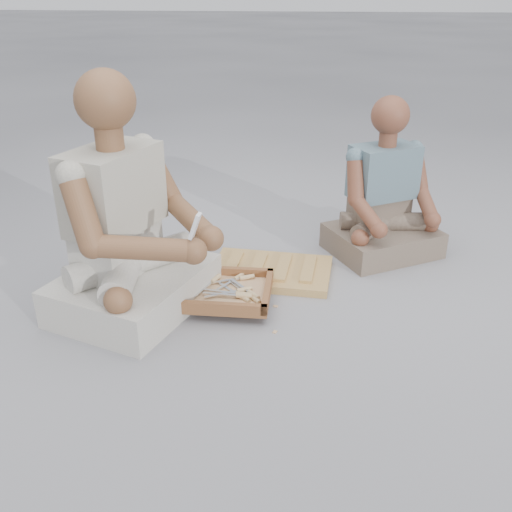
# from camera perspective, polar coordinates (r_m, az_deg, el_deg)

# --- Properties ---
(ground) EXTENTS (60.00, 60.00, 0.00)m
(ground) POSITION_cam_1_polar(r_m,az_deg,el_deg) (2.35, 2.58, -8.21)
(ground) COLOR #949398
(ground) RESTS_ON ground
(carved_panel) EXTENTS (0.60, 0.43, 0.04)m
(carved_panel) POSITION_cam_1_polar(r_m,az_deg,el_deg) (2.82, 1.51, -1.54)
(carved_panel) COLOR #9F7C3D
(carved_panel) RESTS_ON ground
(tool_tray) EXTENTS (0.45, 0.36, 0.06)m
(tool_tray) POSITION_cam_1_polar(r_m,az_deg,el_deg) (2.56, -3.55, -3.57)
(tool_tray) COLOR brown
(tool_tray) RESTS_ON carved_panel
(chisel_0) EXTENTS (0.09, 0.21, 0.02)m
(chisel_0) POSITION_cam_1_polar(r_m,az_deg,el_deg) (2.62, -4.32, -2.48)
(chisel_0) COLOR silver
(chisel_0) RESTS_ON tool_tray
(chisel_1) EXTENTS (0.21, 0.11, 0.02)m
(chisel_1) POSITION_cam_1_polar(r_m,az_deg,el_deg) (2.65, -1.37, -2.20)
(chisel_1) COLOR silver
(chisel_1) RESTS_ON tool_tray
(chisel_2) EXTENTS (0.17, 0.17, 0.02)m
(chisel_2) POSITION_cam_1_polar(r_m,az_deg,el_deg) (2.51, -1.48, -4.10)
(chisel_2) COLOR silver
(chisel_2) RESTS_ON tool_tray
(chisel_3) EXTENTS (0.22, 0.03, 0.02)m
(chisel_3) POSITION_cam_1_polar(r_m,az_deg,el_deg) (2.49, -1.69, -3.97)
(chisel_3) COLOR silver
(chisel_3) RESTS_ON tool_tray
(chisel_4) EXTENTS (0.16, 0.18, 0.02)m
(chisel_4) POSITION_cam_1_polar(r_m,az_deg,el_deg) (2.50, -0.41, -4.15)
(chisel_4) COLOR silver
(chisel_4) RESTS_ON tool_tray
(chisel_5) EXTENTS (0.13, 0.20, 0.02)m
(chisel_5) POSITION_cam_1_polar(r_m,az_deg,el_deg) (2.65, -1.95, -2.23)
(chisel_5) COLOR silver
(chisel_5) RESTS_ON tool_tray
(chisel_6) EXTENTS (0.20, 0.12, 0.02)m
(chisel_6) POSITION_cam_1_polar(r_m,az_deg,el_deg) (2.54, -1.64, -3.47)
(chisel_6) COLOR silver
(chisel_6) RESTS_ON tool_tray
(chisel_7) EXTENTS (0.22, 0.05, 0.02)m
(chisel_7) POSITION_cam_1_polar(r_m,az_deg,el_deg) (2.51, -1.73, -3.79)
(chisel_7) COLOR silver
(chisel_7) RESTS_ON tool_tray
(chisel_8) EXTENTS (0.16, 0.18, 0.02)m
(chisel_8) POSITION_cam_1_polar(r_m,az_deg,el_deg) (2.51, -0.52, -3.73)
(chisel_8) COLOR silver
(chisel_8) RESTS_ON tool_tray
(wood_chip_0) EXTENTS (0.02, 0.02, 0.00)m
(wood_chip_0) POSITION_cam_1_polar(r_m,az_deg,el_deg) (2.71, -5.26, -3.29)
(wood_chip_0) COLOR #DCAC82
(wood_chip_0) RESTS_ON ground
(wood_chip_1) EXTENTS (0.02, 0.02, 0.00)m
(wood_chip_1) POSITION_cam_1_polar(r_m,az_deg,el_deg) (2.51, -12.15, -6.36)
(wood_chip_1) COLOR #DCAC82
(wood_chip_1) RESTS_ON ground
(wood_chip_2) EXTENTS (0.02, 0.02, 0.00)m
(wood_chip_2) POSITION_cam_1_polar(r_m,az_deg,el_deg) (2.38, 1.90, -7.59)
(wood_chip_2) COLOR #DCAC82
(wood_chip_2) RESTS_ON ground
(wood_chip_3) EXTENTS (0.02, 0.02, 0.00)m
(wood_chip_3) POSITION_cam_1_polar(r_m,az_deg,el_deg) (2.95, -4.98, -0.73)
(wood_chip_3) COLOR #DCAC82
(wood_chip_3) RESTS_ON ground
(wood_chip_4) EXTENTS (0.02, 0.02, 0.00)m
(wood_chip_4) POSITION_cam_1_polar(r_m,az_deg,el_deg) (2.60, -10.85, -5.04)
(wood_chip_4) COLOR #DCAC82
(wood_chip_4) RESTS_ON ground
(wood_chip_5) EXTENTS (0.02, 0.02, 0.00)m
(wood_chip_5) POSITION_cam_1_polar(r_m,az_deg,el_deg) (2.83, 4.29, -1.87)
(wood_chip_5) COLOR #DCAC82
(wood_chip_5) RESTS_ON ground
(wood_chip_6) EXTENTS (0.02, 0.02, 0.00)m
(wood_chip_6) POSITION_cam_1_polar(r_m,az_deg,el_deg) (2.56, 1.97, -5.04)
(wood_chip_6) COLOR #DCAC82
(wood_chip_6) RESTS_ON ground
(wood_chip_7) EXTENTS (0.02, 0.02, 0.00)m
(wood_chip_7) POSITION_cam_1_polar(r_m,az_deg,el_deg) (2.71, -8.36, -3.41)
(wood_chip_7) COLOR #DCAC82
(wood_chip_7) RESTS_ON ground
(wood_chip_8) EXTENTS (0.02, 0.02, 0.00)m
(wood_chip_8) POSITION_cam_1_polar(r_m,az_deg,el_deg) (2.50, -1.35, -5.74)
(wood_chip_8) COLOR #DCAC82
(wood_chip_8) RESTS_ON ground
(wood_chip_9) EXTENTS (0.02, 0.02, 0.00)m
(wood_chip_9) POSITION_cam_1_polar(r_m,az_deg,el_deg) (2.71, 2.52, -3.15)
(wood_chip_9) COLOR #DCAC82
(wood_chip_9) RESTS_ON ground
(wood_chip_10) EXTENTS (0.02, 0.02, 0.00)m
(wood_chip_10) POSITION_cam_1_polar(r_m,az_deg,el_deg) (2.69, -10.33, -3.88)
(wood_chip_10) COLOR #DCAC82
(wood_chip_10) RESTS_ON ground
(craftsman) EXTENTS (0.77, 0.79, 1.02)m
(craftsman) POSITION_cam_1_polar(r_m,az_deg,el_deg) (2.47, -12.71, 2.11)
(craftsman) COLOR beige
(craftsman) RESTS_ON ground
(companion) EXTENTS (0.66, 0.62, 0.82)m
(companion) POSITION_cam_1_polar(r_m,az_deg,el_deg) (3.05, 12.71, 5.15)
(companion) COLOR #726252
(companion) RESTS_ON ground
(mobile_phone) EXTENTS (0.05, 0.05, 0.10)m
(mobile_phone) POSITION_cam_1_polar(r_m,az_deg,el_deg) (2.16, -6.12, 3.01)
(mobile_phone) COLOR silver
(mobile_phone) RESTS_ON craftsman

